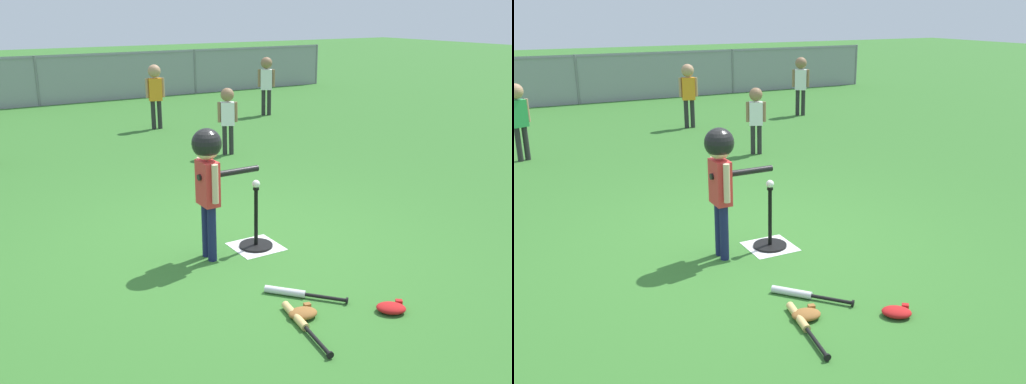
% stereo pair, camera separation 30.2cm
% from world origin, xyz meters
% --- Properties ---
extents(ground_plane, '(60.00, 60.00, 0.00)m').
position_xyz_m(ground_plane, '(0.00, 0.00, 0.00)').
color(ground_plane, '#336B28').
extents(home_plate, '(0.44, 0.44, 0.01)m').
position_xyz_m(home_plate, '(0.12, -0.09, 0.00)').
color(home_plate, white).
rests_on(home_plate, ground_plane).
extents(batting_tee, '(0.32, 0.32, 0.59)m').
position_xyz_m(batting_tee, '(0.12, -0.09, 0.09)').
color(batting_tee, black).
rests_on(batting_tee, ground_plane).
extents(baseball_on_tee, '(0.07, 0.07, 0.07)m').
position_xyz_m(baseball_on_tee, '(0.12, -0.09, 0.63)').
color(baseball_on_tee, white).
rests_on(baseball_on_tee, batting_tee).
extents(batter_child, '(0.64, 0.34, 1.20)m').
position_xyz_m(batter_child, '(-0.37, -0.09, 0.86)').
color(batter_child, '#191E4C').
rests_on(batter_child, ground_plane).
extents(fielder_near_right, '(0.35, 0.24, 1.19)m').
position_xyz_m(fielder_near_right, '(1.38, 5.65, 0.77)').
color(fielder_near_right, '#262626').
rests_on(fielder_near_right, ground_plane).
extents(fielder_deep_center, '(0.28, 0.20, 1.03)m').
position_xyz_m(fielder_deep_center, '(1.60, 3.22, 0.66)').
color(fielder_deep_center, '#262626').
rests_on(fielder_deep_center, ground_plane).
extents(fielder_deep_right, '(0.31, 0.25, 1.21)m').
position_xyz_m(fielder_deep_right, '(3.91, 5.80, 0.78)').
color(fielder_deep_right, '#262626').
rests_on(fielder_deep_right, ground_plane).
extents(spare_bat_silver, '(0.48, 0.53, 0.06)m').
position_xyz_m(spare_bat_silver, '(-0.13, -1.07, 0.03)').
color(spare_bat_silver, silver).
rests_on(spare_bat_silver, ground_plane).
extents(spare_bat_wood, '(0.17, 0.71, 0.06)m').
position_xyz_m(spare_bat_wood, '(-0.33, -1.44, 0.03)').
color(spare_bat_wood, '#DBB266').
rests_on(spare_bat_wood, ground_plane).
extents(glove_by_plate, '(0.25, 0.20, 0.07)m').
position_xyz_m(glove_by_plate, '(-0.25, -1.38, 0.04)').
color(glove_by_plate, brown).
rests_on(glove_by_plate, ground_plane).
extents(glove_near_bats, '(0.27, 0.26, 0.07)m').
position_xyz_m(glove_near_bats, '(0.36, -1.65, 0.04)').
color(glove_near_bats, '#B21919').
rests_on(glove_near_bats, ground_plane).
extents(outfield_fence, '(16.06, 0.06, 1.15)m').
position_xyz_m(outfield_fence, '(0.00, 9.52, 0.62)').
color(outfield_fence, slate).
rests_on(outfield_fence, ground_plane).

